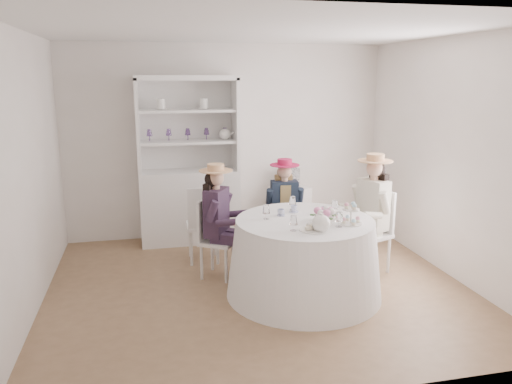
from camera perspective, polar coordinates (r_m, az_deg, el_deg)
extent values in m
plane|color=brown|center=(5.59, 0.23, -10.77)|extent=(4.50, 4.50, 0.00)
plane|color=white|center=(5.12, 0.26, 18.01)|extent=(4.50, 4.50, 0.00)
plane|color=silver|center=(7.13, -3.35, 5.76)|extent=(4.50, 0.00, 4.50)
plane|color=silver|center=(3.32, 7.96, -3.03)|extent=(4.50, 0.00, 4.50)
plane|color=silver|center=(5.18, -24.81, 1.74)|extent=(0.00, 4.50, 4.50)
plane|color=silver|center=(6.09, 21.39, 3.60)|extent=(0.00, 4.50, 4.50)
cone|color=white|center=(5.30, 5.50, -7.53)|extent=(1.63, 1.63, 0.80)
cylinder|color=white|center=(5.17, 5.60, -3.26)|extent=(1.43, 1.43, 0.02)
cube|color=silver|center=(6.98, -7.55, -1.58)|extent=(1.41, 0.74, 1.01)
cube|color=silver|center=(7.01, -8.00, 7.77)|extent=(1.33, 0.29, 1.23)
cube|color=silver|center=(6.75, -8.01, 12.81)|extent=(1.41, 0.74, 0.07)
cube|color=silver|center=(6.76, -13.37, 7.35)|extent=(0.14, 0.50, 1.23)
cube|color=silver|center=(6.87, -2.39, 7.78)|extent=(0.14, 0.50, 1.23)
cube|color=silver|center=(6.81, -7.78, 5.73)|extent=(1.31, 0.67, 0.03)
cube|color=silver|center=(6.77, -7.89, 9.20)|extent=(1.31, 0.67, 0.03)
sphere|color=white|center=(6.86, -3.58, 6.63)|extent=(0.16, 0.16, 0.16)
cube|color=silver|center=(7.28, 3.87, -2.13)|extent=(0.59, 0.59, 0.70)
cylinder|color=black|center=(7.17, 3.93, 1.63)|extent=(0.28, 0.28, 0.27)
cube|color=silver|center=(5.73, -4.30, -5.68)|extent=(0.51, 0.51, 0.04)
cylinder|color=silver|center=(5.62, -3.44, -8.38)|extent=(0.03, 0.03, 0.41)
cylinder|color=silver|center=(5.88, -2.34, -7.37)|extent=(0.03, 0.03, 0.41)
cylinder|color=silver|center=(5.73, -6.24, -8.00)|extent=(0.03, 0.03, 0.41)
cylinder|color=silver|center=(5.99, -5.03, -7.03)|extent=(0.03, 0.03, 0.41)
cube|color=silver|center=(5.72, -5.90, -3.09)|extent=(0.21, 0.32, 0.47)
cube|color=black|center=(5.63, -4.54, -2.32)|extent=(0.33, 0.38, 0.54)
cube|color=black|center=(5.59, -3.59, -5.34)|extent=(0.33, 0.27, 0.11)
cylinder|color=black|center=(5.64, -2.30, -8.18)|extent=(0.09, 0.09, 0.43)
cylinder|color=black|center=(5.43, -4.99, -2.21)|extent=(0.18, 0.16, 0.26)
cube|color=black|center=(5.74, -2.95, -4.84)|extent=(0.33, 0.27, 0.11)
cylinder|color=black|center=(5.79, -1.70, -7.61)|extent=(0.09, 0.09, 0.43)
cylinder|color=black|center=(5.78, -3.45, -1.25)|extent=(0.18, 0.16, 0.26)
cylinder|color=#D8A889|center=(5.56, -4.59, 0.55)|extent=(0.08, 0.08, 0.07)
sphere|color=#D8A889|center=(5.54, -4.61, 1.59)|extent=(0.18, 0.18, 0.18)
sphere|color=black|center=(5.56, -5.01, 1.48)|extent=(0.18, 0.18, 0.18)
cube|color=black|center=(5.62, -5.27, -0.69)|extent=(0.18, 0.23, 0.36)
cylinder|color=tan|center=(5.53, -4.63, 2.45)|extent=(0.37, 0.37, 0.01)
cylinder|color=tan|center=(5.52, -4.63, 2.83)|extent=(0.19, 0.19, 0.07)
cube|color=silver|center=(6.26, 3.23, -4.13)|extent=(0.40, 0.40, 0.04)
cylinder|color=silver|center=(6.17, 2.10, -6.43)|extent=(0.03, 0.03, 0.40)
cylinder|color=silver|center=(6.22, 4.76, -6.31)|extent=(0.03, 0.03, 0.40)
cylinder|color=silver|center=(6.44, 1.71, -5.57)|extent=(0.03, 0.03, 0.40)
cylinder|color=silver|center=(6.49, 4.25, -5.46)|extent=(0.03, 0.03, 0.40)
cube|color=silver|center=(6.35, 3.01, -1.59)|extent=(0.35, 0.06, 0.45)
cube|color=#1C2738|center=(6.19, 3.24, -1.12)|extent=(0.34, 0.21, 0.53)
cube|color=tan|center=(6.19, 3.24, -1.12)|extent=(0.15, 0.21, 0.45)
cube|color=#1C2738|center=(6.12, 2.66, -3.81)|extent=(0.15, 0.32, 0.11)
cylinder|color=#1C2738|center=(6.09, 2.83, -6.61)|extent=(0.09, 0.09, 0.42)
cylinder|color=#1C2738|center=(6.11, 1.57, -0.67)|extent=(0.10, 0.16, 0.25)
cube|color=#1C2738|center=(6.15, 4.16, -3.76)|extent=(0.15, 0.32, 0.11)
cylinder|color=#1C2738|center=(6.12, 4.34, -6.54)|extent=(0.09, 0.09, 0.42)
cylinder|color=#1C2738|center=(6.17, 5.02, -0.57)|extent=(0.10, 0.16, 0.25)
cylinder|color=#D8A889|center=(6.12, 3.28, 1.43)|extent=(0.08, 0.08, 0.07)
sphere|color=#D8A889|center=(6.10, 3.29, 2.35)|extent=(0.17, 0.17, 0.17)
sphere|color=tan|center=(6.14, 3.22, 2.30)|extent=(0.17, 0.17, 0.17)
cube|color=tan|center=(6.22, 3.14, 0.43)|extent=(0.22, 0.09, 0.34)
cylinder|color=#B81B4A|center=(6.09, 3.30, 3.11)|extent=(0.36, 0.36, 0.01)
cylinder|color=#B81B4A|center=(6.08, 3.30, 3.44)|extent=(0.18, 0.18, 0.07)
cube|color=silver|center=(6.01, 12.89, -4.81)|extent=(0.51, 0.51, 0.04)
cylinder|color=silver|center=(6.08, 10.64, -6.76)|extent=(0.04, 0.04, 0.44)
cylinder|color=silver|center=(5.87, 12.80, -7.61)|extent=(0.04, 0.04, 0.44)
cylinder|color=silver|center=(6.29, 12.76, -6.17)|extent=(0.04, 0.04, 0.44)
cylinder|color=silver|center=(6.09, 14.92, -6.95)|extent=(0.04, 0.04, 0.44)
cube|color=silver|center=(6.06, 14.21, -2.07)|extent=(0.16, 0.37, 0.50)
cube|color=beige|center=(5.92, 13.21, -1.37)|extent=(0.31, 0.41, 0.58)
cube|color=beige|center=(5.96, 11.51, -4.07)|extent=(0.36, 0.24, 0.12)
cylinder|color=beige|center=(5.96, 10.41, -7.05)|extent=(0.10, 0.10, 0.46)
cylinder|color=beige|center=(6.01, 11.57, -0.37)|extent=(0.19, 0.14, 0.27)
cube|color=beige|center=(5.84, 12.74, -4.50)|extent=(0.36, 0.24, 0.12)
cylinder|color=beige|center=(5.84, 11.62, -7.54)|extent=(0.10, 0.10, 0.46)
cylinder|color=beige|center=(5.74, 14.45, -1.18)|extent=(0.19, 0.14, 0.27)
cylinder|color=#D8A889|center=(5.85, 13.37, 1.56)|extent=(0.09, 0.09, 0.08)
sphere|color=#D8A889|center=(5.83, 13.42, 2.61)|extent=(0.19, 0.19, 0.19)
sphere|color=black|center=(5.86, 13.72, 2.51)|extent=(0.19, 0.19, 0.19)
cube|color=black|center=(5.94, 13.83, 0.32)|extent=(0.16, 0.25, 0.38)
cylinder|color=tan|center=(5.81, 13.47, 3.48)|extent=(0.40, 0.40, 0.01)
cylinder|color=tan|center=(5.81, 13.49, 3.87)|extent=(0.20, 0.20, 0.08)
cube|color=silver|center=(6.23, -6.06, -3.86)|extent=(0.42, 0.42, 0.04)
cylinder|color=silver|center=(6.46, -4.69, -5.34)|extent=(0.04, 0.04, 0.44)
cylinder|color=silver|center=(6.44, -7.54, -5.47)|extent=(0.04, 0.04, 0.44)
cylinder|color=silver|center=(6.16, -4.41, -6.28)|extent=(0.04, 0.04, 0.44)
cylinder|color=silver|center=(6.14, -7.40, -6.42)|extent=(0.04, 0.04, 0.44)
cube|color=silver|center=(5.98, -6.00, -1.89)|extent=(0.38, 0.05, 0.50)
imported|color=white|center=(5.28, 2.88, -2.40)|extent=(0.08, 0.08, 0.06)
imported|color=white|center=(5.42, 4.35, -1.96)|extent=(0.08, 0.08, 0.07)
imported|color=white|center=(5.37, 7.68, -2.20)|extent=(0.11, 0.11, 0.07)
imported|color=white|center=(5.14, 7.82, -3.02)|extent=(0.24, 0.24, 0.05)
sphere|color=pink|center=(5.13, 8.47, -2.24)|extent=(0.08, 0.08, 0.08)
sphere|color=white|center=(5.16, 8.10, -2.12)|extent=(0.08, 0.08, 0.08)
sphere|color=pink|center=(5.16, 7.55, -2.10)|extent=(0.08, 0.08, 0.08)
sphere|color=white|center=(5.13, 7.14, -2.19)|extent=(0.08, 0.08, 0.08)
sphere|color=pink|center=(5.08, 7.11, -2.33)|extent=(0.08, 0.08, 0.08)
sphere|color=white|center=(5.05, 7.49, -2.45)|extent=(0.08, 0.08, 0.08)
sphere|color=pink|center=(5.05, 8.05, -2.47)|extent=(0.08, 0.08, 0.08)
sphere|color=white|center=(5.08, 8.46, -2.39)|extent=(0.08, 0.08, 0.08)
sphere|color=white|center=(4.78, 7.46, -3.59)|extent=(0.18, 0.18, 0.18)
cylinder|color=white|center=(4.81, 8.67, -3.39)|extent=(0.10, 0.03, 0.08)
cylinder|color=white|center=(4.75, 7.49, -2.58)|extent=(0.04, 0.04, 0.02)
cylinder|color=white|center=(4.82, 6.48, -4.30)|extent=(0.26, 0.26, 0.01)
cube|color=beige|center=(4.78, 6.00, -4.14)|extent=(0.06, 0.04, 0.03)
cube|color=beige|center=(4.81, 6.50, -3.89)|extent=(0.07, 0.05, 0.03)
cube|color=beige|center=(4.85, 6.98, -3.91)|extent=(0.07, 0.06, 0.03)
cube|color=beige|center=(4.84, 6.12, -3.77)|extent=(0.07, 0.07, 0.03)
cube|color=beige|center=(4.79, 6.99, -4.14)|extent=(0.06, 0.07, 0.03)
cylinder|color=white|center=(5.08, 10.75, -3.54)|extent=(0.23, 0.23, 0.01)
cylinder|color=white|center=(5.06, 10.78, -2.78)|extent=(0.02, 0.02, 0.15)
cylinder|color=white|center=(5.04, 10.82, -1.96)|extent=(0.17, 0.17, 0.01)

